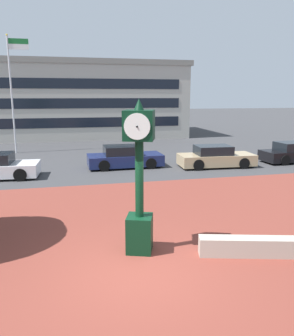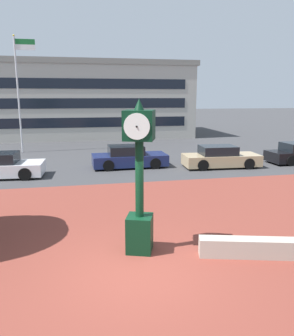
{
  "view_description": "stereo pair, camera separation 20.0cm",
  "coord_description": "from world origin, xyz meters",
  "px_view_note": "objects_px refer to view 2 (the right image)",
  "views": [
    {
      "loc": [
        -1.45,
        -7.32,
        4.13
      ],
      "look_at": [
        0.44,
        0.89,
        2.33
      ],
      "focal_mm": 36.08,
      "sensor_mm": 36.0,
      "label": 1
    },
    {
      "loc": [
        -1.25,
        -7.36,
        4.13
      ],
      "look_at": [
        0.44,
        0.89,
        2.33
      ],
      "focal_mm": 36.08,
      "sensor_mm": 36.0,
      "label": 2
    }
  ],
  "objects_px": {
    "car_street_mid": "(220,158)",
    "civic_building": "(73,100)",
    "street_clock": "(139,180)",
    "car_street_far": "(129,158)",
    "flagpole_primary": "(19,87)",
    "car_street_near": "(2,166)"
  },
  "relations": [
    {
      "from": "street_clock",
      "to": "flagpole_primary",
      "type": "bearing_deg",
      "value": 126.01
    },
    {
      "from": "car_street_far",
      "to": "civic_building",
      "type": "height_order",
      "value": "civic_building"
    },
    {
      "from": "car_street_near",
      "to": "civic_building",
      "type": "distance_m",
      "value": 19.61
    },
    {
      "from": "street_clock",
      "to": "civic_building",
      "type": "bearing_deg",
      "value": 112.64
    },
    {
      "from": "flagpole_primary",
      "to": "civic_building",
      "type": "xyz_separation_m",
      "value": [
        3.65,
        10.9,
        -1.03
      ]
    },
    {
      "from": "car_street_mid",
      "to": "civic_building",
      "type": "distance_m",
      "value": 20.99
    },
    {
      "from": "street_clock",
      "to": "car_street_mid",
      "type": "height_order",
      "value": "street_clock"
    },
    {
      "from": "car_street_near",
      "to": "car_street_mid",
      "type": "bearing_deg",
      "value": 93.83
    },
    {
      "from": "car_street_near",
      "to": "civic_building",
      "type": "xyz_separation_m",
      "value": [
        3.57,
        19.02,
        3.17
      ]
    },
    {
      "from": "car_street_near",
      "to": "street_clock",
      "type": "bearing_deg",
      "value": 32.31
    },
    {
      "from": "street_clock",
      "to": "car_street_near",
      "type": "distance_m",
      "value": 11.31
    },
    {
      "from": "street_clock",
      "to": "car_street_near",
      "type": "relative_size",
      "value": 0.98
    },
    {
      "from": "car_street_mid",
      "to": "flagpole_primary",
      "type": "bearing_deg",
      "value": -120.37
    },
    {
      "from": "street_clock",
      "to": "flagpole_primary",
      "type": "xyz_separation_m",
      "value": [
        -5.51,
        17.94,
        2.78
      ]
    },
    {
      "from": "car_street_far",
      "to": "flagpole_primary",
      "type": "xyz_separation_m",
      "value": [
        -6.88,
        6.89,
        4.2
      ]
    },
    {
      "from": "flagpole_primary",
      "to": "car_street_near",
      "type": "bearing_deg",
      "value": -89.45
    },
    {
      "from": "flagpole_primary",
      "to": "civic_building",
      "type": "height_order",
      "value": "flagpole_primary"
    },
    {
      "from": "car_street_near",
      "to": "flagpole_primary",
      "type": "xyz_separation_m",
      "value": [
        -0.08,
        8.12,
        4.21
      ]
    },
    {
      "from": "car_street_far",
      "to": "civic_building",
      "type": "distance_m",
      "value": 18.35
    },
    {
      "from": "car_street_mid",
      "to": "flagpole_primary",
      "type": "distance_m",
      "value": 15.17
    },
    {
      "from": "car_street_far",
      "to": "car_street_near",
      "type": "bearing_deg",
      "value": -80.78
    },
    {
      "from": "civic_building",
      "to": "street_clock",
      "type": "bearing_deg",
      "value": -86.3
    }
  ]
}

